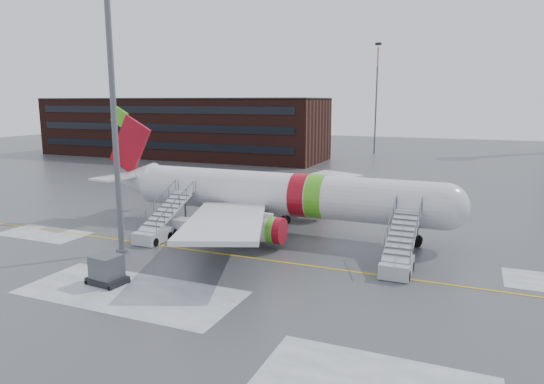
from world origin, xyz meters
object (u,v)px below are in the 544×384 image
at_px(light_mast_near, 111,65).
at_px(airstair_aft, 158,228).
at_px(airstair_fwd, 399,256).
at_px(airliner, 271,194).
at_px(pushback_tug, 186,229).
at_px(uld_container, 107,271).

bearing_deg(light_mast_near, airstair_aft, 83.66).
xyz_separation_m(airstair_fwd, light_mast_near, (-20.59, -4.18, 13.25)).
height_order(airliner, airstair_fwd, airliner).
xyz_separation_m(pushback_tug, light_mast_near, (-2.21, -5.82, 13.62)).
xyz_separation_m(airstair_aft, uld_container, (3.03, -9.80, -0.17)).
height_order(airstair_fwd, uld_container, airstair_fwd).
distance_m(airliner, airstair_fwd, 14.24).
xyz_separation_m(airstair_aft, pushback_tug, (1.75, 1.64, -0.36)).
bearing_deg(airstair_fwd, pushback_tug, 174.89).
bearing_deg(airstair_aft, airliner, 40.34).
xyz_separation_m(airliner, airstair_fwd, (12.43, -6.54, -2.35)).
height_order(pushback_tug, uld_container, uld_container).
height_order(airstair_aft, light_mast_near, light_mast_near).
bearing_deg(airstair_fwd, light_mast_near, -168.52).
bearing_deg(light_mast_near, airstair_fwd, 11.48).
distance_m(pushback_tug, uld_container, 11.51).
distance_m(uld_container, light_mast_near, 14.97).
bearing_deg(uld_container, airstair_fwd, 29.82).
relative_size(uld_container, light_mast_near, 0.09).
relative_size(airstair_fwd, pushback_tug, 2.70).
distance_m(airliner, pushback_tug, 8.16).
bearing_deg(airstair_aft, light_mast_near, -96.34).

